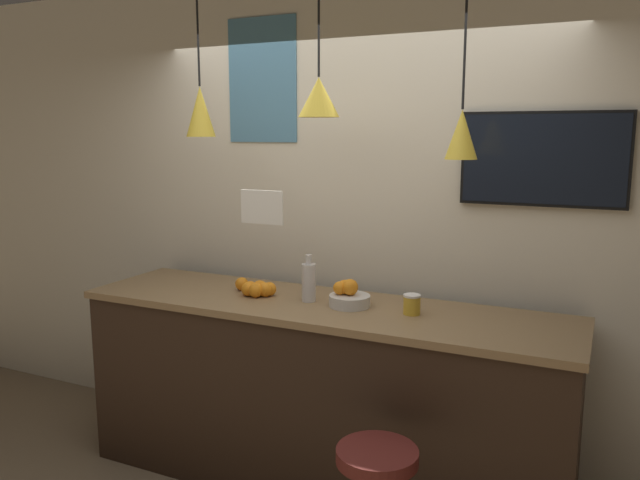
{
  "coord_description": "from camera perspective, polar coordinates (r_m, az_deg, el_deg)",
  "views": [
    {
      "loc": [
        1.4,
        -2.22,
        1.97
      ],
      "look_at": [
        0.0,
        0.74,
        1.4
      ],
      "focal_mm": 35.0,
      "sensor_mm": 36.0,
      "label": 1
    }
  ],
  "objects": [
    {
      "name": "mounted_tv",
      "position": [
        3.39,
        19.71,
        6.97
      ],
      "size": [
        0.82,
        0.04,
        0.48
      ],
      "color": "black"
    },
    {
      "name": "pendant_lamp_left",
      "position": [
        3.64,
        -10.88,
        11.51
      ],
      "size": [
        0.17,
        0.17,
        0.86
      ],
      "color": "black"
    },
    {
      "name": "service_counter",
      "position": [
        3.58,
        -0.0,
        -13.93
      ],
      "size": [
        2.72,
        0.71,
        1.05
      ],
      "color": "black",
      "rests_on": "ground_plane"
    },
    {
      "name": "fruit_bowl",
      "position": [
        3.34,
        2.61,
        -5.08
      ],
      "size": [
        0.22,
        0.22,
        0.15
      ],
      "color": "beige",
      "rests_on": "service_counter"
    },
    {
      "name": "wall_poster",
      "position": [
        3.94,
        -5.32,
        14.33
      ],
      "size": [
        0.47,
        0.01,
        0.75
      ],
      "color": "teal"
    },
    {
      "name": "back_wall",
      "position": [
        3.73,
        3.04,
        1.85
      ],
      "size": [
        8.0,
        0.06,
        2.9
      ],
      "color": "beige",
      "rests_on": "ground_plane"
    },
    {
      "name": "orange_pile",
      "position": [
        3.58,
        -5.89,
        -4.42
      ],
      "size": [
        0.29,
        0.18,
        0.09
      ],
      "color": "orange",
      "rests_on": "service_counter"
    },
    {
      "name": "pendant_lamp_middle",
      "position": [
        3.27,
        -0.11,
        12.97
      ],
      "size": [
        0.21,
        0.21,
        0.76
      ],
      "color": "black"
    },
    {
      "name": "spread_jar",
      "position": [
        3.23,
        8.4,
        -5.84
      ],
      "size": [
        0.09,
        0.09,
        0.1
      ],
      "color": "gold",
      "rests_on": "service_counter"
    },
    {
      "name": "pendant_lamp_right",
      "position": [
        3.02,
        12.83,
        9.53
      ],
      "size": [
        0.15,
        0.15,
        0.96
      ],
      "color": "black"
    },
    {
      "name": "juice_bottle",
      "position": [
        3.42,
        -1.03,
        -3.82
      ],
      "size": [
        0.08,
        0.08,
        0.26
      ],
      "color": "silver",
      "rests_on": "service_counter"
    },
    {
      "name": "hanging_menu_board",
      "position": [
        3.14,
        -5.34,
        3.01
      ],
      "size": [
        0.24,
        0.01,
        0.17
      ],
      "color": "white"
    }
  ]
}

